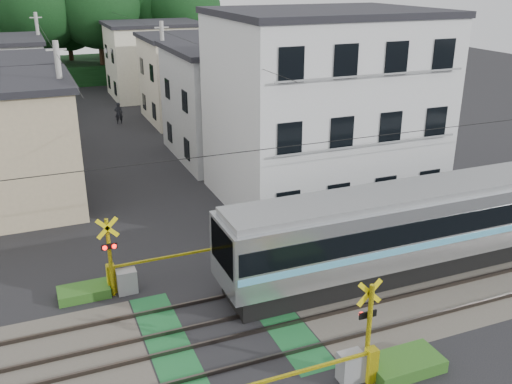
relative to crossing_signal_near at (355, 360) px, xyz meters
name	(u,v)px	position (x,y,z in m)	size (l,w,h in m)	color
ground	(225,331)	(-2.59, 3.65, -0.71)	(120.00, 120.00, 0.00)	black
track_bed	(225,330)	(-2.59, 3.65, -0.67)	(120.00, 120.00, 0.14)	#47423A
crossing_signal_near	(355,360)	(0.00, 0.00, 0.00)	(4.74, 0.65, 3.09)	yellow
crossing_signal_far	(124,275)	(-5.17, 7.31, 0.00)	(4.74, 0.65, 3.09)	yellow
apartment_block	(323,108)	(5.91, 13.15, 3.94)	(10.20, 8.36, 9.30)	silver
houses_row	(105,89)	(-2.33, 29.57, 2.53)	(22.07, 31.35, 6.80)	tan
tree_hill	(67,21)	(-2.50, 52.28, 5.50)	(40.00, 13.39, 11.97)	#113313
catenary	(390,199)	(3.41, 3.69, 2.98)	(60.00, 5.04, 7.00)	#2D2D33
utility_poles	(90,86)	(-3.64, 26.66, 3.37)	(7.90, 42.00, 8.00)	#A5A5A0
pedestrian	(119,113)	(-1.14, 32.29, 0.11)	(0.60, 0.39, 1.64)	black
weed_patches	(276,316)	(-0.83, 3.56, -0.53)	(10.25, 8.80, 0.40)	#2D5E1E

